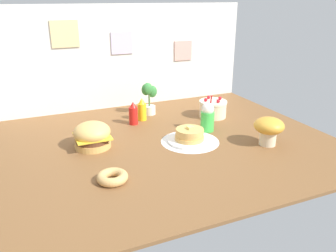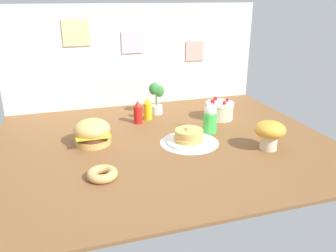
{
  "view_description": "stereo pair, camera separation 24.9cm",
  "coord_description": "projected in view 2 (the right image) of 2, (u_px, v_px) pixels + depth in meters",
  "views": [
    {
      "loc": [
        -0.9,
        -2.1,
        0.99
      ],
      "look_at": [
        0.03,
        0.04,
        0.1
      ],
      "focal_mm": 36.7,
      "sensor_mm": 36.0,
      "label": 1
    },
    {
      "loc": [
        -0.67,
        -2.19,
        0.99
      ],
      "look_at": [
        0.03,
        0.04,
        0.1
      ],
      "focal_mm": 36.7,
      "sensor_mm": 36.0,
      "label": 2
    }
  ],
  "objects": [
    {
      "name": "ground_plane",
      "position": [
        166.0,
        143.0,
        2.49
      ],
      "size": [
        2.37,
        1.95,
        0.02
      ],
      "primitive_type": "cube",
      "color": "brown"
    },
    {
      "name": "back_wall",
      "position": [
        135.0,
        56.0,
        3.19
      ],
      "size": [
        2.37,
        0.04,
        0.93
      ],
      "color": "silver",
      "rests_on": "ground_plane"
    },
    {
      "name": "doily_mat",
      "position": [
        189.0,
        142.0,
        2.47
      ],
      "size": [
        0.42,
        0.42,
        0.0
      ],
      "primitive_type": "cylinder",
      "color": "white",
      "rests_on": "ground_plane"
    },
    {
      "name": "burger",
      "position": [
        92.0,
        132.0,
        2.42
      ],
      "size": [
        0.25,
        0.25,
        0.18
      ],
      "color": "#DBA859",
      "rests_on": "ground_plane"
    },
    {
      "name": "pancake_stack",
      "position": [
        189.0,
        137.0,
        2.45
      ],
      "size": [
        0.33,
        0.33,
        0.11
      ],
      "color": "white",
      "rests_on": "doily_mat"
    },
    {
      "name": "layer_cake",
      "position": [
        219.0,
        110.0,
        2.93
      ],
      "size": [
        0.24,
        0.24,
        0.17
      ],
      "color": "beige",
      "rests_on": "ground_plane"
    },
    {
      "name": "ketchup_bottle",
      "position": [
        138.0,
        113.0,
        2.82
      ],
      "size": [
        0.07,
        0.07,
        0.19
      ],
      "color": "red",
      "rests_on": "ground_plane"
    },
    {
      "name": "mustard_bottle",
      "position": [
        148.0,
        109.0,
        2.91
      ],
      "size": [
        0.07,
        0.07,
        0.19
      ],
      "color": "yellow",
      "rests_on": "ground_plane"
    },
    {
      "name": "cream_soda_cup",
      "position": [
        210.0,
        119.0,
        2.62
      ],
      "size": [
        0.11,
        0.11,
        0.29
      ],
      "color": "green",
      "rests_on": "ground_plane"
    },
    {
      "name": "donut_pink_glaze",
      "position": [
        102.0,
        174.0,
        1.98
      ],
      "size": [
        0.18,
        0.18,
        0.05
      ],
      "color": "tan",
      "rests_on": "ground_plane"
    },
    {
      "name": "potted_plant",
      "position": [
        156.0,
        97.0,
        3.03
      ],
      "size": [
        0.14,
        0.11,
        0.29
      ],
      "color": "white",
      "rests_on": "ground_plane"
    },
    {
      "name": "mushroom_stool",
      "position": [
        270.0,
        132.0,
        2.32
      ],
      "size": [
        0.21,
        0.21,
        0.2
      ],
      "color": "beige",
      "rests_on": "ground_plane"
    }
  ]
}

